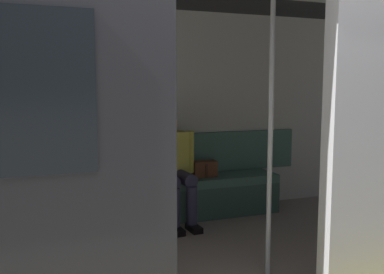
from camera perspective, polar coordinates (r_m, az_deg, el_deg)
train_car at (r=3.44m, az=-1.64°, el=8.76°), size 6.40×2.55×2.33m
bench_seat at (r=4.47m, az=-4.62°, el=-7.08°), size 2.70×0.44×0.43m
person_seated at (r=4.39m, az=-2.78°, el=-2.99°), size 0.55×0.69×1.16m
handbag at (r=4.63m, az=1.61°, el=-4.24°), size 0.26×0.15×0.17m
book at (r=4.45m, az=-8.28°, el=-5.69°), size 0.23×0.26×0.03m
grab_pole_door at (r=2.69m, az=-4.18°, el=0.28°), size 0.04×0.04×2.19m
grab_pole_far at (r=3.14m, az=10.36°, el=1.11°), size 0.04×0.04×2.19m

